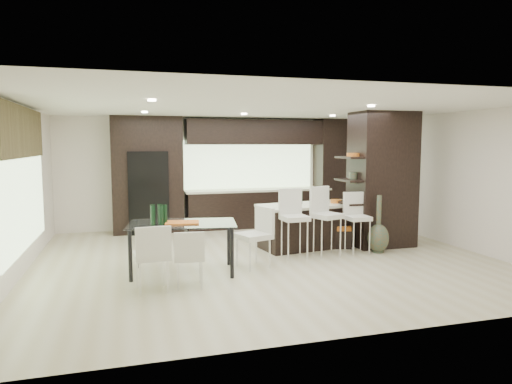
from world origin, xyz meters
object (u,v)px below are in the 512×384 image
object	(u,v)px
chair_near	(189,261)
stool_left	(294,230)
stool_mid	(327,228)
stool_right	(357,229)
chair_far	(152,260)
bench	(321,236)
kitchen_island	(311,225)
chair_end	(253,240)
floor_vase	(379,224)
dining_table	(183,248)

from	to	relation	value
chair_near	stool_left	bearing A→B (deg)	35.27
stool_mid	stool_right	xyz separation A→B (m)	(0.64, 0.02, -0.05)
chair_near	chair_far	xyz separation A→B (m)	(-0.53, -0.03, 0.05)
stool_right	chair_far	bearing A→B (deg)	-161.99
stool_left	bench	world-z (taller)	stool_left
kitchen_island	stool_left	distance (m)	1.00
chair_near	chair_end	world-z (taller)	chair_end
kitchen_island	stool_left	size ratio (longest dim) A/B	2.05
stool_left	chair_end	xyz separation A→B (m)	(-0.89, -0.41, -0.04)
chair_near	chair_end	size ratio (longest dim) A/B	0.84
floor_vase	chair_far	xyz separation A→B (m)	(-4.28, -1.17, -0.11)
stool_mid	kitchen_island	bearing A→B (deg)	69.28
stool_mid	dining_table	bearing A→B (deg)	167.76
dining_table	chair_near	xyz separation A→B (m)	(0.00, -0.76, -0.02)
stool_mid	floor_vase	size ratio (longest dim) A/B	0.94
kitchen_island	stool_left	bearing A→B (deg)	-138.56
chair_end	chair_far	bearing A→B (deg)	96.36
dining_table	chair_far	size ratio (longest dim) A/B	1.91
floor_vase	dining_table	world-z (taller)	floor_vase
stool_right	dining_table	bearing A→B (deg)	-172.21
dining_table	chair_near	bearing A→B (deg)	-81.06
kitchen_island	floor_vase	distance (m)	1.33
stool_mid	bench	distance (m)	0.81
chair_end	floor_vase	bearing A→B (deg)	-100.39
bench	chair_end	world-z (taller)	chair_end
stool_left	stool_mid	world-z (taller)	stool_mid
stool_right	chair_end	xyz separation A→B (m)	(-2.16, -0.43, 0.00)
bench	stool_left	bearing A→B (deg)	-120.30
stool_right	stool_left	bearing A→B (deg)	-178.66
stool_right	floor_vase	bearing A→B (deg)	-6.61
stool_mid	stool_right	world-z (taller)	stool_mid
kitchen_island	chair_near	size ratio (longest dim) A/B	2.67
dining_table	floor_vase	bearing A→B (deg)	14.62
stool_mid	chair_near	distance (m)	2.94
stool_left	dining_table	xyz separation A→B (m)	(-2.06, -0.41, -0.10)
kitchen_island	chair_far	xyz separation A→B (m)	(-3.23, -1.97, 0.01)
stool_left	chair_far	distance (m)	2.85
stool_mid	floor_vase	distance (m)	1.06
kitchen_island	stool_mid	size ratio (longest dim) A/B	2.02
stool_mid	floor_vase	xyz separation A→B (m)	(1.06, -0.03, 0.04)
floor_vase	chair_far	distance (m)	4.44
bench	dining_table	xyz separation A→B (m)	(-2.91, -1.13, 0.18)
kitchen_island	stool_left	xyz separation A→B (m)	(-0.64, -0.77, 0.07)
dining_table	stool_right	bearing A→B (deg)	16.21
kitchen_island	stool_left	world-z (taller)	stool_left
kitchen_island	stool_right	size ratio (longest dim) A/B	2.23
floor_vase	chair_far	bearing A→B (deg)	-164.78
stool_left	bench	distance (m)	1.15
stool_mid	chair_far	size ratio (longest dim) A/B	1.17
stool_left	dining_table	size ratio (longest dim) A/B	0.60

